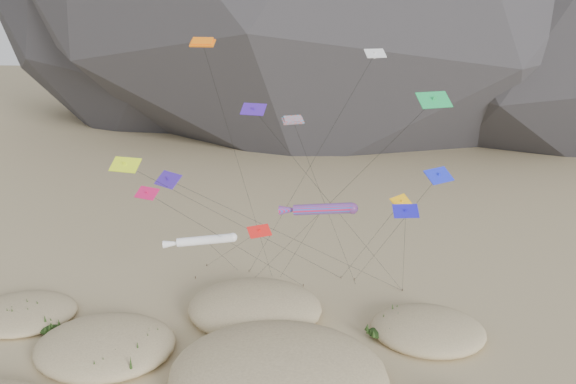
{
  "coord_description": "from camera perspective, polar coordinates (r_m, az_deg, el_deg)",
  "views": [
    {
      "loc": [
        7.61,
        -33.92,
        29.32
      ],
      "look_at": [
        2.86,
        12.0,
        14.05
      ],
      "focal_mm": 35.0,
      "sensor_mm": 36.0,
      "label": 1
    }
  ],
  "objects": [
    {
      "name": "white_tube_kite",
      "position": [
        52.03,
        -8.75,
        -4.9
      ],
      "size": [
        6.75,
        13.32,
        9.68
      ],
      "color": "white",
      "rests_on": "ground"
    },
    {
      "name": "kite_stakes",
      "position": [
        64.16,
        -0.15,
        -8.74
      ],
      "size": [
        23.2,
        3.96,
        0.3
      ],
      "color": "#3F2D1E",
      "rests_on": "ground"
    },
    {
      "name": "multi_parafoil",
      "position": [
        50.65,
        0.64,
        7.0
      ],
      "size": [
        7.46,
        7.74,
        20.09
      ],
      "color": "#FC3C1A",
      "rests_on": "ground"
    },
    {
      "name": "dunes",
      "position": [
        48.19,
        -6.89,
        -18.22
      ],
      "size": [
        51.63,
        33.23,
        4.32
      ],
      "color": "#CCB789",
      "rests_on": "ground"
    },
    {
      "name": "orange_parafoil",
      "position": [
        53.32,
        -8.57,
        14.41
      ],
      "size": [
        6.56,
        6.51,
        26.7
      ],
      "color": "orange",
      "rests_on": "ground"
    },
    {
      "name": "delta_kites",
      "position": [
        46.3,
        1.39,
        2.59
      ],
      "size": [
        27.61,
        19.71,
        25.84
      ],
      "color": "#DEFF1A",
      "rests_on": "ground"
    },
    {
      "name": "rainbow_tube_kite",
      "position": [
        48.77,
        3.27,
        -1.75
      ],
      "size": [
        8.18,
        12.28,
        13.4
      ],
      "color": "red",
      "rests_on": "ground"
    }
  ]
}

